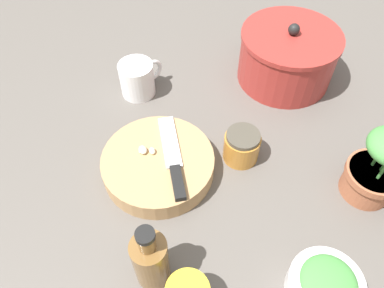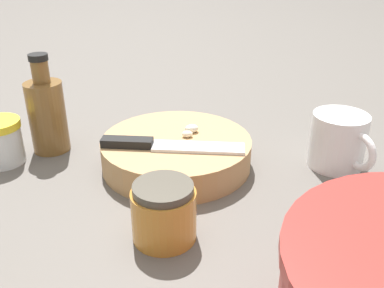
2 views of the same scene
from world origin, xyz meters
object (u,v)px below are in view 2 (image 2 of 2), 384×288
at_px(garlic_cloves, 192,130).
at_px(oil_bottle, 47,114).
at_px(honey_jar, 164,212).
at_px(spice_jar, 0,142).
at_px(cutting_board, 176,152).
at_px(chef_knife, 164,145).
at_px(coffee_mug, 339,141).

bearing_deg(garlic_cloves, oil_bottle, -4.62).
bearing_deg(honey_jar, garlic_cloves, -96.08).
relative_size(spice_jar, honey_jar, 0.93).
height_order(cutting_board, garlic_cloves, garlic_cloves).
distance_m(cutting_board, chef_knife, 0.04).
height_order(cutting_board, honey_jar, honey_jar).
distance_m(cutting_board, oil_bottle, 0.23).
relative_size(garlic_cloves, oil_bottle, 0.22).
height_order(chef_knife, garlic_cloves, same).
bearing_deg(cutting_board, oil_bottle, -10.94).
relative_size(cutting_board, honey_jar, 3.03).
distance_m(chef_knife, honey_jar, 0.16).
bearing_deg(chef_knife, garlic_cloves, 144.47).
height_order(cutting_board, oil_bottle, oil_bottle).
distance_m(cutting_board, spice_jar, 0.28).
bearing_deg(cutting_board, coffee_mug, -177.37).
xyz_separation_m(garlic_cloves, honey_jar, (0.02, 0.21, -0.02)).
bearing_deg(honey_jar, oil_bottle, -45.48).
bearing_deg(honey_jar, chef_knife, -83.13).
bearing_deg(cutting_board, chef_knife, 62.67).
distance_m(coffee_mug, oil_bottle, 0.48).
height_order(coffee_mug, oil_bottle, oil_bottle).
height_order(spice_jar, honey_jar, honey_jar).
distance_m(spice_jar, oil_bottle, 0.09).
relative_size(garlic_cloves, honey_jar, 0.47).
bearing_deg(spice_jar, oil_bottle, -141.40).
bearing_deg(honey_jar, coffee_mug, -142.31).
xyz_separation_m(garlic_cloves, coffee_mug, (-0.23, 0.01, -0.01)).
height_order(cutting_board, coffee_mug, coffee_mug).
bearing_deg(garlic_cloves, coffee_mug, 177.25).
bearing_deg(spice_jar, honey_jar, 148.34).
bearing_deg(cutting_board, spice_jar, 1.55).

